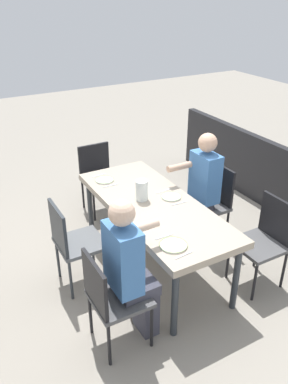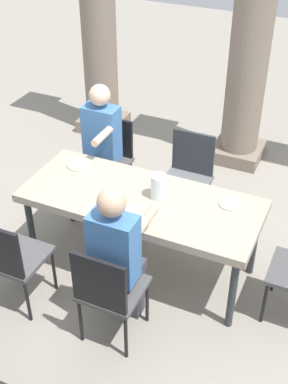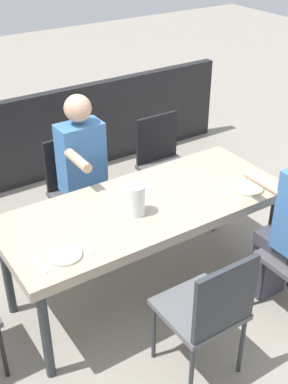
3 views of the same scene
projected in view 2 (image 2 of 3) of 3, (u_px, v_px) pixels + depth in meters
ground_plane at (141, 265)px, 4.67m from camera, size 16.00×16.00×0.00m
dining_table at (141, 204)px, 4.26m from camera, size 1.99×0.82×0.76m
chair_west_north at (109, 156)px, 5.23m from camera, size 0.44×0.44×0.89m
chair_west_south at (10, 257)px, 4.00m from camera, size 0.44×0.44×0.90m
chair_mid_north at (188, 173)px, 4.93m from camera, size 0.44×0.44×0.92m
chair_mid_south at (108, 289)px, 3.71m from camera, size 0.44×0.44×0.91m
diner_woman_green at (119, 255)px, 3.73m from camera, size 0.35×0.49×1.33m
diner_man_white at (100, 147)px, 4.98m from camera, size 0.35×0.49×1.34m
stone_column_near at (98, 17)px, 5.97m from camera, size 0.54×0.54×2.93m
stone_column_centre at (251, 41)px, 5.37m from camera, size 0.56×0.56×2.90m
plate_0 at (80, 164)px, 4.62m from camera, size 0.24×0.24×0.02m
fork_0 at (66, 161)px, 4.68m from camera, size 0.03×0.17×0.01m
spoon_0 at (95, 169)px, 4.58m from camera, size 0.02×0.17×0.01m
plate_1 at (132, 212)px, 4.05m from camera, size 0.21×0.21×0.02m
fork_1 at (115, 208)px, 4.11m from camera, size 0.02×0.17×0.01m
spoon_1 at (149, 217)px, 4.01m from camera, size 0.03×0.17×0.01m
plate_2 at (231, 203)px, 4.14m from camera, size 0.21×0.21×0.02m
fork_2 at (214, 199)px, 4.20m from camera, size 0.02×0.17×0.01m
spoon_2 at (250, 209)px, 4.10m from camera, size 0.04×0.17×0.01m
water_pitcher at (158, 188)px, 4.18m from camera, size 0.13×0.13×0.21m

